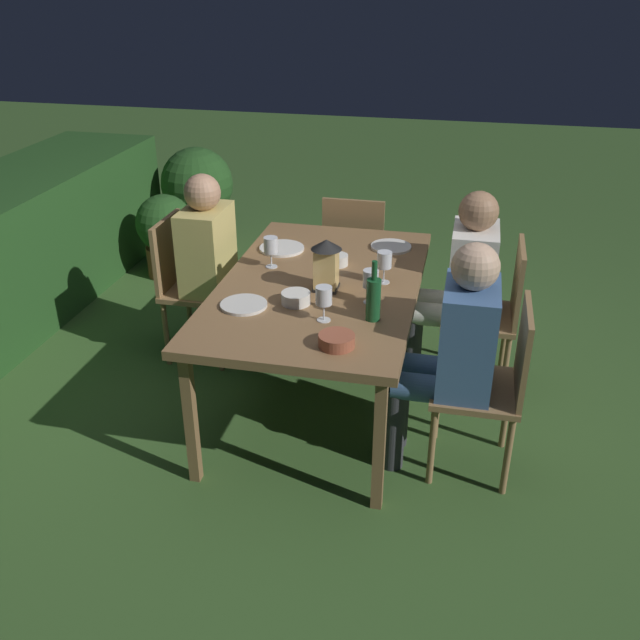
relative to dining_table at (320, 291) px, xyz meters
name	(u,v)px	position (x,y,z in m)	size (l,w,h in m)	color
ground_plane	(320,401)	(0.00, 0.00, -0.68)	(16.00, 16.00, 0.00)	#385B28
dining_table	(320,291)	(0.00, 0.00, 0.00)	(1.69, 1.01, 0.73)	olive
chair_side_right_b	(189,281)	(0.38, 0.90, -0.19)	(0.42, 0.40, 0.87)	#937047
person_in_mustard	(218,260)	(0.38, 0.70, -0.04)	(0.38, 0.47, 1.15)	tan
chair_side_left_b	(492,309)	(0.38, -0.90, -0.19)	(0.42, 0.40, 0.87)	#937047
person_in_cream	(459,281)	(0.38, -0.70, -0.04)	(0.38, 0.47, 1.15)	white
chair_head_far	(355,250)	(1.09, 0.00, -0.19)	(0.40, 0.42, 0.87)	#937047
chair_side_left_a	(492,381)	(-0.38, -0.90, -0.19)	(0.42, 0.40, 0.87)	#937047
person_in_blue	(452,348)	(-0.38, -0.70, -0.04)	(0.38, 0.47, 1.15)	#426699
lantern_centerpiece	(326,262)	(-0.07, -0.05, 0.20)	(0.15, 0.15, 0.27)	black
green_bottle_on_table	(373,298)	(-0.36, -0.33, 0.16)	(0.07, 0.07, 0.29)	#195128
wine_glass_a	(271,247)	(0.14, 0.30, 0.17)	(0.08, 0.08, 0.17)	silver
wine_glass_b	(324,297)	(-0.41, -0.11, 0.17)	(0.08, 0.08, 0.17)	silver
wine_glass_c	(384,261)	(0.07, -0.32, 0.17)	(0.08, 0.08, 0.17)	silver
wine_glass_d	(371,280)	(-0.18, -0.29, 0.17)	(0.08, 0.08, 0.17)	silver
plate_a	(391,247)	(0.56, -0.30, 0.06)	(0.23, 0.23, 0.01)	white
plate_b	(244,305)	(-0.35, 0.30, 0.06)	(0.23, 0.23, 0.01)	silver
plate_c	(282,248)	(0.40, 0.31, 0.06)	(0.26, 0.26, 0.01)	white
bowl_olives	(296,298)	(-0.27, 0.06, 0.08)	(0.14, 0.14, 0.06)	silver
bowl_bread	(338,260)	(0.25, -0.04, 0.08)	(0.11, 0.11, 0.06)	silver
bowl_salad	(337,340)	(-0.64, -0.21, 0.08)	(0.16, 0.16, 0.06)	#9E5138
potted_plant_by_hedge	(166,232)	(1.49, 1.55, -0.33)	(0.44, 0.44, 0.64)	brown
potted_plant_corner	(197,188)	(2.18, 1.55, -0.18)	(0.60, 0.60, 0.84)	brown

